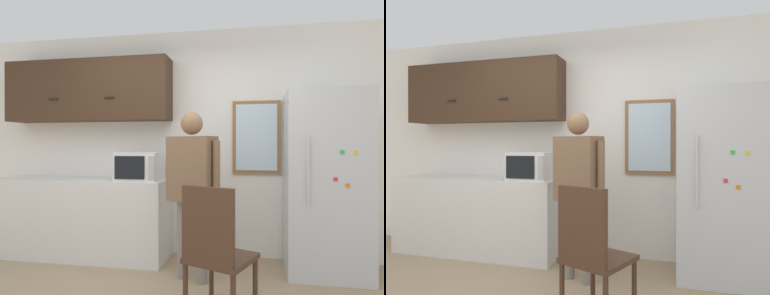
% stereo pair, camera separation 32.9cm
% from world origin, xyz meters
% --- Properties ---
extents(back_wall, '(6.00, 0.06, 2.70)m').
position_xyz_m(back_wall, '(0.00, 1.87, 1.35)').
color(back_wall, white).
rests_on(back_wall, ground_plane).
extents(counter, '(2.05, 0.63, 0.92)m').
position_xyz_m(counter, '(-1.17, 1.52, 0.46)').
color(counter, silver).
rests_on(counter, ground_plane).
extents(upper_cabinets, '(2.05, 0.37, 0.74)m').
position_xyz_m(upper_cabinets, '(-1.17, 1.66, 1.98)').
color(upper_cabinets, '#3D2819').
extents(microwave, '(0.48, 0.38, 0.32)m').
position_xyz_m(microwave, '(-0.44, 1.42, 1.08)').
color(microwave, white).
rests_on(microwave, counter).
extents(person, '(0.58, 0.39, 1.64)m').
position_xyz_m(person, '(0.24, 1.04, 1.00)').
color(person, gray).
rests_on(person, ground_plane).
extents(refrigerator, '(0.80, 0.72, 1.87)m').
position_xyz_m(refrigerator, '(1.56, 1.48, 0.93)').
color(refrigerator, silver).
rests_on(refrigerator, ground_plane).
extents(chair, '(0.60, 0.60, 1.02)m').
position_xyz_m(chair, '(0.55, 0.31, 0.55)').
color(chair, '#472D1E').
rests_on(chair, ground_plane).
extents(window, '(0.55, 0.05, 0.85)m').
position_xyz_m(window, '(0.86, 1.83, 1.41)').
color(window, olive).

